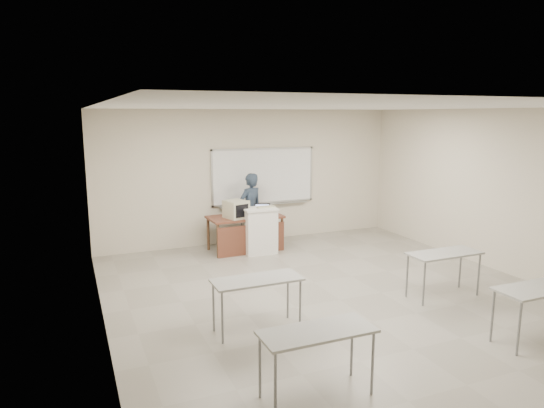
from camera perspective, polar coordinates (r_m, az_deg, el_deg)
name	(u,v)px	position (r m, az deg, el deg)	size (l,w,h in m)	color
floor	(340,300)	(7.89, 7.99, -11.14)	(7.00, 8.00, 0.01)	gray
whiteboard	(264,177)	(11.12, -1.00, 3.22)	(2.48, 0.10, 1.31)	white
student_desks	(395,287)	(6.61, 14.23, -9.46)	(4.40, 2.20, 0.73)	gray
instructor_desk	(247,226)	(10.32, -2.98, -2.55)	(1.57, 0.78, 0.75)	brown
podium	(260,231)	(10.19, -1.45, -3.14)	(0.69, 0.51, 0.97)	white
crt_monitor	(236,209)	(10.15, -4.30, -0.63)	(0.41, 0.46, 0.39)	#B2B092
laptop	(261,213)	(10.37, -1.28, -1.08)	(0.34, 0.31, 0.25)	black
mouse	(262,216)	(10.30, -1.16, -1.38)	(0.09, 0.06, 0.04)	#B5B9BD
keyboard	(266,207)	(10.15, -0.71, -0.34)	(0.40, 0.13, 0.02)	#B2B092
presenter	(250,210)	(10.68, -2.55, -0.70)	(0.60, 0.39, 1.63)	black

